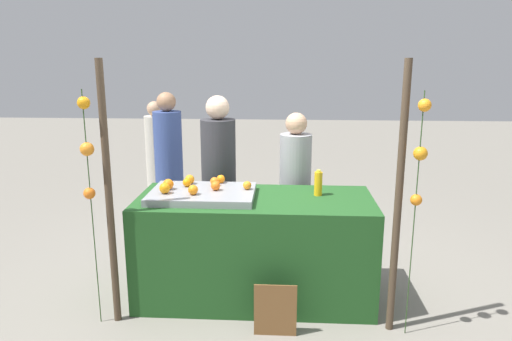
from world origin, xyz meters
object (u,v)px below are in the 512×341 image
(chalkboard_sign, at_px, (275,311))
(juice_bottle, at_px, (318,183))
(orange_1, at_px, (193,190))
(vendor_right, at_px, (295,196))
(stall_counter, at_px, (255,247))
(orange_0, at_px, (168,184))
(vendor_left, at_px, (219,187))

(chalkboard_sign, bearing_deg, juice_bottle, 64.15)
(orange_1, xyz_separation_m, juice_bottle, (1.03, 0.25, 0.00))
(chalkboard_sign, xyz_separation_m, vendor_right, (0.16, 1.30, 0.52))
(vendor_right, bearing_deg, stall_counter, -116.96)
(orange_0, relative_size, vendor_left, 0.05)
(orange_0, distance_m, vendor_left, 0.81)
(orange_0, bearing_deg, chalkboard_sign, -33.09)
(stall_counter, xyz_separation_m, vendor_right, (0.35, 0.70, 0.27))
(stall_counter, height_order, juice_bottle, juice_bottle)
(vendor_left, bearing_deg, vendor_right, -0.17)
(juice_bottle, distance_m, vendor_right, 0.68)
(chalkboard_sign, bearing_deg, vendor_right, 82.87)
(orange_0, height_order, chalkboard_sign, orange_0)
(orange_0, bearing_deg, vendor_right, 32.70)
(orange_1, xyz_separation_m, vendor_right, (0.85, 0.84, -0.28))
(vendor_left, bearing_deg, orange_0, -115.47)
(orange_0, distance_m, chalkboard_sign, 1.37)
(stall_counter, xyz_separation_m, orange_0, (-0.74, -0.00, 0.56))
(orange_1, height_order, vendor_left, vendor_left)
(vendor_left, height_order, vendor_right, vendor_left)
(orange_1, relative_size, chalkboard_sign, 0.19)
(orange_1, height_order, chalkboard_sign, orange_1)
(stall_counter, bearing_deg, orange_0, -179.63)
(vendor_left, distance_m, vendor_right, 0.76)
(vendor_right, bearing_deg, chalkboard_sign, -97.13)
(orange_0, distance_m, vendor_right, 1.33)
(chalkboard_sign, distance_m, vendor_left, 1.55)
(juice_bottle, distance_m, vendor_left, 1.13)
(orange_1, xyz_separation_m, chalkboard_sign, (0.69, -0.47, -0.80))
(orange_0, xyz_separation_m, orange_1, (0.24, -0.14, -0.00))
(orange_0, height_order, juice_bottle, juice_bottle)
(vendor_right, bearing_deg, juice_bottle, -72.93)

